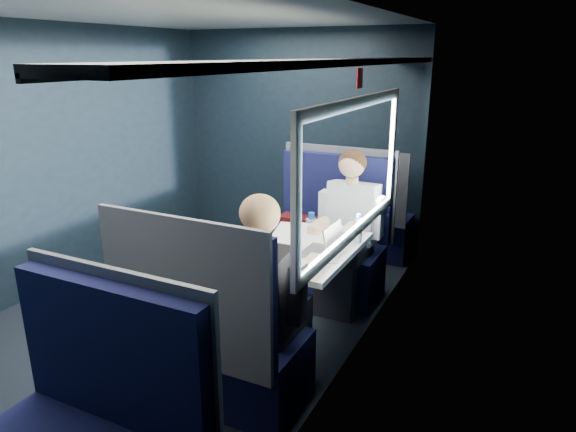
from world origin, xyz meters
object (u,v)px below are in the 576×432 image
at_px(seat_bay_far, 215,342).
at_px(cup, 346,232).
at_px(bottle_small, 358,230).
at_px(seat_bay_near, 325,246).
at_px(seat_row_front, 360,218).
at_px(woman, 265,290).
at_px(laptop, 326,246).
at_px(table, 305,257).
at_px(man, 348,223).

relative_size(seat_bay_far, cup, 15.79).
height_order(bottle_small, cup, bottle_small).
height_order(seat_bay_near, seat_row_front, seat_bay_near).
height_order(woman, laptop, woman).
xyz_separation_m(seat_row_front, bottle_small, (0.48, -1.55, 0.43)).
relative_size(seat_bay_near, bottle_small, 5.86).
bearing_deg(laptop, seat_bay_far, -114.43).
distance_m(seat_bay_near, laptop, 1.08).
bearing_deg(woman, bottle_small, 76.49).
bearing_deg(woman, table, 95.45).
relative_size(man, cup, 16.57).
relative_size(seat_row_front, bottle_small, 5.39).
distance_m(woman, laptop, 0.65).
xyz_separation_m(seat_bay_near, man, (0.26, -0.17, 0.30)).
xyz_separation_m(laptop, cup, (0.01, 0.38, -0.02)).
height_order(seat_row_front, laptop, seat_row_front).
relative_size(seat_bay_near, woman, 0.95).
distance_m(woman, cup, 1.03).
distance_m(table, man, 0.70).
relative_size(woman, laptop, 4.44).
bearing_deg(table, cup, 58.98).
bearing_deg(cup, woman, -96.81).
bearing_deg(man, seat_bay_far, -99.03).
relative_size(table, seat_bay_near, 0.79).
bearing_deg(bottle_small, seat_row_front, 107.25).
xyz_separation_m(seat_bay_far, seat_row_front, (0.00, 2.67, -0.00)).
distance_m(seat_bay_near, man, 0.43).
bearing_deg(cup, bottle_small, -31.29).
relative_size(laptop, cup, 3.73).
xyz_separation_m(table, seat_row_front, (-0.18, 1.80, -0.25)).
distance_m(table, woman, 0.71).
xyz_separation_m(seat_row_front, cup, (0.37, -1.48, 0.37)).
distance_m(seat_row_front, man, 1.17).
relative_size(seat_bay_far, woman, 0.95).
distance_m(seat_row_front, woman, 2.54).
xyz_separation_m(seat_bay_near, seat_row_front, (0.01, 0.93, -0.01)).
height_order(seat_bay_far, woman, woman).
height_order(table, cup, cup).
xyz_separation_m(table, woman, (0.07, -0.71, 0.06)).
height_order(seat_bay_near, man, man).
height_order(seat_bay_far, man, man).
xyz_separation_m(seat_bay_far, woman, (0.25, 0.17, 0.31)).
bearing_deg(woman, cup, 83.19).
relative_size(man, laptop, 4.44).
xyz_separation_m(man, woman, (0.00, -1.41, 0.01)).
bearing_deg(woman, man, 90.00).
height_order(seat_row_front, bottle_small, seat_row_front).
distance_m(woman, bottle_small, 0.99).
bearing_deg(seat_bay_near, man, -33.55).
bearing_deg(laptop, man, 98.68).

